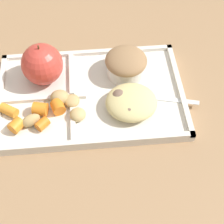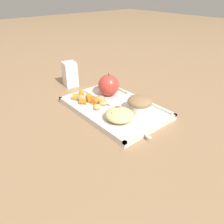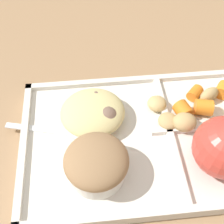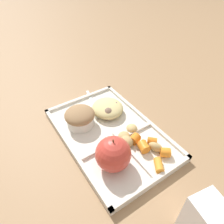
{
  "view_description": "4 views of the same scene",
  "coord_description": "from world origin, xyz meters",
  "px_view_note": "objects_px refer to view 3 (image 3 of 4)",
  "views": [
    {
      "loc": [
        0.0,
        -0.49,
        0.6
      ],
      "look_at": [
        0.04,
        -0.06,
        0.03
      ],
      "focal_mm": 57.86,
      "sensor_mm": 36.0,
      "label": 1
    },
    {
      "loc": [
        0.56,
        -0.48,
        0.41
      ],
      "look_at": [
        0.06,
        -0.06,
        0.04
      ],
      "focal_mm": 35.4,
      "sensor_mm": 36.0,
      "label": 2
    },
    {
      "loc": [
        0.08,
        0.25,
        0.41
      ],
      "look_at": [
        0.05,
        -0.03,
        0.05
      ],
      "focal_mm": 47.83,
      "sensor_mm": 36.0,
      "label": 3
    },
    {
      "loc": [
        -0.35,
        0.23,
        0.46
      ],
      "look_at": [
        0.03,
        -0.03,
        0.05
      ],
      "focal_mm": 33.28,
      "sensor_mm": 36.0,
      "label": 4
    }
  ],
  "objects_px": {
    "lunch_tray": "(146,139)",
    "bran_muffin": "(97,164)",
    "green_apple": "(224,147)",
    "plastic_fork": "(61,132)"
  },
  "relations": [
    {
      "from": "lunch_tray",
      "to": "plastic_fork",
      "type": "xyz_separation_m",
      "value": [
        0.13,
        -0.02,
        0.01
      ]
    },
    {
      "from": "green_apple",
      "to": "bran_muffin",
      "type": "relative_size",
      "value": 1.06
    },
    {
      "from": "lunch_tray",
      "to": "green_apple",
      "type": "distance_m",
      "value": 0.12
    },
    {
      "from": "lunch_tray",
      "to": "bran_muffin",
      "type": "xyz_separation_m",
      "value": [
        0.08,
        0.05,
        0.03
      ]
    },
    {
      "from": "green_apple",
      "to": "plastic_fork",
      "type": "relative_size",
      "value": 0.58
    },
    {
      "from": "green_apple",
      "to": "plastic_fork",
      "type": "height_order",
      "value": "green_apple"
    },
    {
      "from": "plastic_fork",
      "to": "bran_muffin",
      "type": "bearing_deg",
      "value": 124.14
    },
    {
      "from": "green_apple",
      "to": "plastic_fork",
      "type": "distance_m",
      "value": 0.24
    },
    {
      "from": "green_apple",
      "to": "bran_muffin",
      "type": "xyz_separation_m",
      "value": [
        0.18,
        0.0,
        -0.01
      ]
    },
    {
      "from": "lunch_tray",
      "to": "bran_muffin",
      "type": "bearing_deg",
      "value": 33.85
    }
  ]
}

